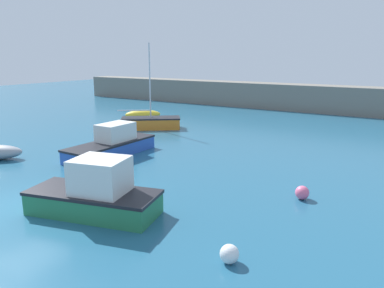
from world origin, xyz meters
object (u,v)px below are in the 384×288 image
object	(u,v)px
cabin_cruiser_white	(96,194)
mooring_buoy_white	(229,254)
sailboat_tall_mast	(151,123)
mooring_buoy_pink	(302,193)
motorboat_with_cabin	(112,144)
rowboat_white_midwater	(143,114)

from	to	relation	value
cabin_cruiser_white	mooring_buoy_white	size ratio (longest dim) A/B	9.35
sailboat_tall_mast	mooring_buoy_pink	xyz separation A→B (m)	(15.27, -8.92, -0.22)
motorboat_with_cabin	cabin_cruiser_white	bearing A→B (deg)	40.42
rowboat_white_midwater	mooring_buoy_white	xyz separation A→B (m)	(18.72, -18.58, -0.13)
mooring_buoy_pink	sailboat_tall_mast	bearing A→B (deg)	149.69
sailboat_tall_mast	rowboat_white_midwater	world-z (taller)	sailboat_tall_mast
cabin_cruiser_white	rowboat_white_midwater	bearing A→B (deg)	-69.35
sailboat_tall_mast	mooring_buoy_white	bearing A→B (deg)	-82.39
sailboat_tall_mast	mooring_buoy_white	distance (m)	21.23
cabin_cruiser_white	mooring_buoy_pink	bearing A→B (deg)	-151.79
mooring_buoy_white	rowboat_white_midwater	bearing A→B (deg)	135.23
motorboat_with_cabin	rowboat_white_midwater	distance (m)	13.45
motorboat_with_cabin	mooring_buoy_pink	xyz separation A→B (m)	(11.94, -1.02, -0.38)
rowboat_white_midwater	mooring_buoy_pink	size ratio (longest dim) A/B	5.49
mooring_buoy_white	motorboat_with_cabin	bearing A→B (deg)	148.35
mooring_buoy_white	cabin_cruiser_white	bearing A→B (deg)	176.13
motorboat_with_cabin	mooring_buoy_pink	world-z (taller)	motorboat_with_cabin
mooring_buoy_white	mooring_buoy_pink	bearing A→B (deg)	87.03
motorboat_with_cabin	rowboat_white_midwater	xyz separation A→B (m)	(-7.11, 11.41, -0.26)
mooring_buoy_pink	rowboat_white_midwater	bearing A→B (deg)	146.86
rowboat_white_midwater	mooring_buoy_white	world-z (taller)	rowboat_white_midwater
cabin_cruiser_white	rowboat_white_midwater	xyz separation A→B (m)	(-12.84, 18.18, -0.40)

